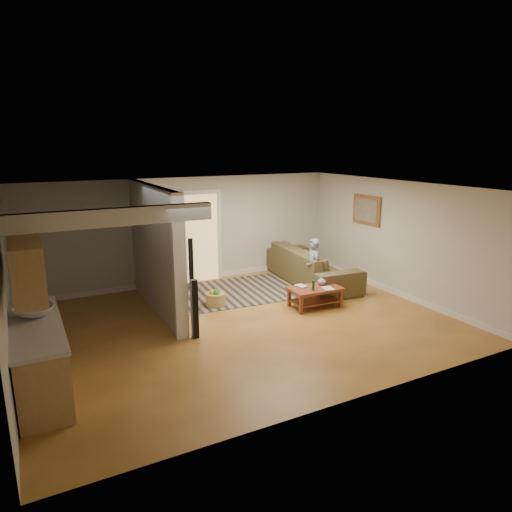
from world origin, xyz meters
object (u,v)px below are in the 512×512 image
at_px(speaker_right, 191,262).
at_px(toddler, 168,288).
at_px(tv_console, 167,267).
at_px(child, 312,295).
at_px(toy_basket, 216,299).
at_px(coffee_table, 316,292).
at_px(speaker_left, 195,309).
at_px(sofa, 311,282).

relative_size(speaker_right, toddler, 1.13).
relative_size(tv_console, speaker_right, 1.06).
bearing_deg(speaker_right, child, -23.25).
height_order(tv_console, speaker_right, speaker_right).
distance_m(speaker_right, toddler, 0.80).
height_order(tv_console, toddler, tv_console).
bearing_deg(speaker_right, tv_console, -125.86).
xyz_separation_m(toy_basket, child, (2.13, -0.39, -0.15)).
bearing_deg(coffee_table, toy_basket, 150.78).
xyz_separation_m(speaker_left, toddler, (0.40, 2.90, -0.52)).
bearing_deg(toy_basket, child, -10.42).
bearing_deg(sofa, tv_console, 84.45).
relative_size(coffee_table, toddler, 1.08).
height_order(coffee_table, toddler, coffee_table).
bearing_deg(tv_console, speaker_left, -102.95).
xyz_separation_m(coffee_table, speaker_right, (-1.75, 2.56, 0.24)).
bearing_deg(tv_console, toddler, 68.18).
bearing_deg(sofa, toy_basket, 104.54).
xyz_separation_m(tv_console, speaker_right, (0.71, 0.48, -0.10)).
height_order(sofa, tv_console, tv_console).
xyz_separation_m(coffee_table, child, (0.34, 0.61, -0.32)).
height_order(tv_console, toy_basket, tv_console).
height_order(speaker_right, toy_basket, speaker_right).
xyz_separation_m(coffee_table, speaker_left, (-2.72, -0.32, 0.20)).
bearing_deg(speaker_left, sofa, 24.15).
bearing_deg(speaker_right, coffee_table, -35.86).
bearing_deg(coffee_table, child, 60.98).
xyz_separation_m(speaker_left, child, (3.06, 0.93, -0.52)).
relative_size(sofa, toddler, 2.89).
height_order(speaker_left, toddler, speaker_left).
xyz_separation_m(sofa, toy_basket, (-2.67, -0.44, 0.15)).
relative_size(speaker_left, toy_basket, 2.56).
bearing_deg(coffee_table, sofa, 58.53).
xyz_separation_m(sofa, child, (-0.54, -0.83, 0.00)).
distance_m(tv_console, speaker_left, 2.41).
height_order(sofa, toy_basket, sofa).
distance_m(sofa, speaker_right, 2.91).
bearing_deg(tv_console, child, -34.32).
xyz_separation_m(speaker_left, toy_basket, (0.93, 1.32, -0.37)).
bearing_deg(toy_basket, coffee_table, -29.22).
xyz_separation_m(speaker_left, speaker_right, (0.97, 2.88, 0.04)).
relative_size(tv_console, toy_basket, 2.93).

